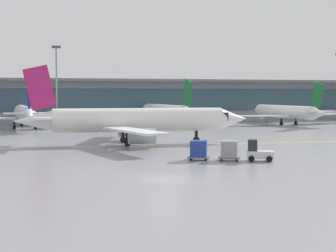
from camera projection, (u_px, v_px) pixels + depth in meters
ground_plane at (164, 179)px, 41.76m from camera, size 400.00×400.00×0.00m
taxiway_centreline_stripe at (143, 145)px, 67.79m from camera, size 109.52×11.01×0.01m
terminal_concourse at (57, 100)px, 118.25m from camera, size 196.56×11.00×9.60m
gate_airplane_2 at (24, 114)px, 98.47m from camera, size 25.70×27.60×9.15m
gate_airplane_3 at (166, 112)px, 107.82m from camera, size 25.63×27.65×9.15m
gate_airplane_4 at (285, 112)px, 110.83m from camera, size 24.11×26.04×8.62m
taxiing_regional_jet at (136, 121)px, 69.42m from camera, size 30.63×28.34×10.14m
baggage_tug at (258, 152)px, 52.51m from camera, size 2.95×2.45×2.10m
cargo_dolly_lead at (229, 150)px, 52.89m from camera, size 2.58×2.35×1.94m
cargo_dolly_trailing at (199, 149)px, 53.32m from camera, size 2.58×2.35×1.94m
apron_light_mast_1 at (57, 82)px, 109.97m from camera, size 1.80×0.36×16.14m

